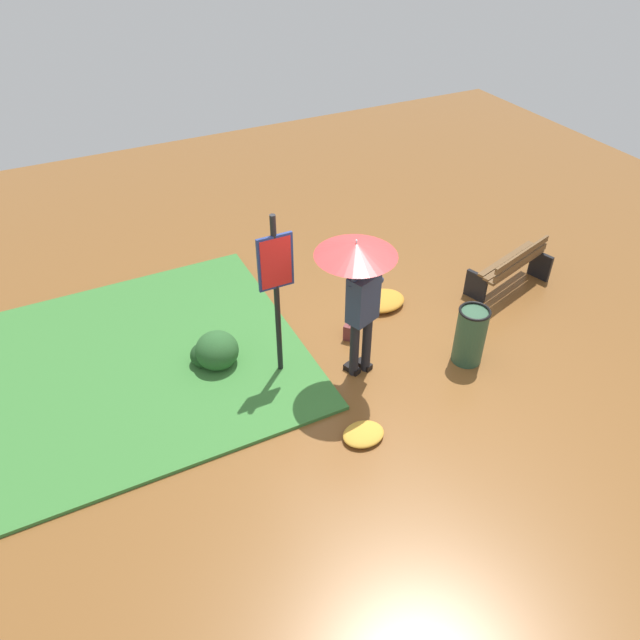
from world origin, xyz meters
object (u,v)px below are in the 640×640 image
Objects in this scene: person_with_umbrella at (359,275)px; handbag at (351,328)px; info_sign_post at (276,280)px; trash_bin at (470,335)px; park_bench at (513,267)px.

person_with_umbrella is 5.53× the size of handbag.
info_sign_post is 1.79m from handbag.
info_sign_post is 2.70m from trash_bin.
info_sign_post is at bearing -21.14° from trash_bin.
trash_bin reaches higher than handbag.
person_with_umbrella is 1.63m from handbag.
person_with_umbrella reaches higher than park_bench.
person_with_umbrella is at bearing -16.20° from trash_bin.
handbag is 0.44× the size of trash_bin.
person_with_umbrella is at bearing 11.48° from park_bench.
park_bench is 1.73× the size of trash_bin.
park_bench is (-2.77, 0.08, 0.28)m from handbag.
info_sign_post is 2.76× the size of trash_bin.
handbag is (-0.34, -0.72, -1.42)m from person_with_umbrella.
person_with_umbrella is 1.42× the size of park_bench.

